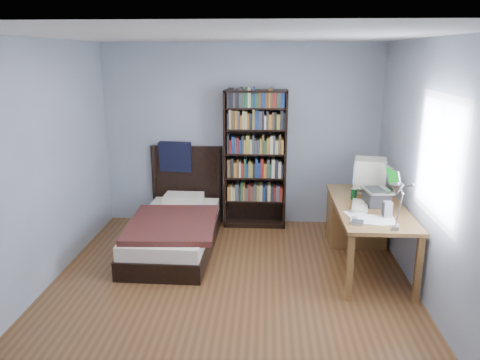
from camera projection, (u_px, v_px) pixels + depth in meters
The scene contains 14 objects.
room at pixel (231, 173), 4.44m from camera, with size 4.20×4.24×2.50m.
desk at pixel (359, 217), 5.71m from camera, with size 0.75×1.70×0.73m.
crt_monitor at pixel (369, 173), 5.56m from camera, with size 0.43×0.40×0.42m.
laptop at pixel (378, 195), 5.13m from camera, with size 0.39×0.39×0.43m.
desk_lamp at pixel (397, 194), 3.98m from camera, with size 0.22×0.49×0.58m.
keyboard at pixel (360, 206), 5.09m from camera, with size 0.16×0.42×0.03m, color beige.
speaker at pixel (387, 209), 4.76m from camera, with size 0.08×0.08×0.16m, color gray.
soda_can at pixel (354, 194), 5.35m from camera, with size 0.07×0.07×0.12m, color #083D0F.
mouse at pixel (365, 195), 5.46m from camera, with size 0.06×0.11×0.04m, color silver.
phone_silver at pixel (351, 212), 4.91m from camera, with size 0.05×0.10×0.02m, color #ACACB0.
phone_grey at pixel (355, 218), 4.72m from camera, with size 0.04×0.08×0.02m, color gray.
external_drive at pixel (358, 222), 4.60m from camera, with size 0.11×0.11×0.02m, color gray.
bookshelf at pixel (255, 159), 6.38m from camera, with size 0.85×0.30×1.89m.
bed at pixel (176, 226), 5.85m from camera, with size 1.06×2.03×1.16m.
Camera 1 is at (0.36, -4.29, 2.35)m, focal length 35.00 mm.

